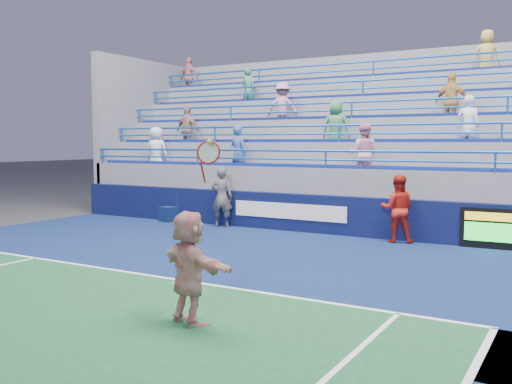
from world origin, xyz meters
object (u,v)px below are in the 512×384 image
Objects in this scene: tennis_player at (189,267)px; line_judge at (222,197)px; judge_chair at (169,213)px; ball_girl at (397,209)px; serve_speed_board at (492,229)px.

line_judge is (-4.81, 8.04, 0.10)m from tennis_player.
judge_chair is 0.50× the size of ball_girl.
tennis_player is at bearing 69.05° from ball_girl.
serve_speed_board is 9.83m from judge_chair.
tennis_player is at bearing 104.82° from line_judge.
serve_speed_board is 8.80m from tennis_player.
tennis_player is (-2.88, -8.31, 0.32)m from serve_speed_board.
judge_chair is (-9.83, -0.16, -0.22)m from serve_speed_board.
ball_girl is at bearing 164.07° from line_judge.
line_judge reaches higher than ball_girl.
tennis_player is 9.37m from line_judge.
line_judge is at bearing 120.87° from tennis_player.
serve_speed_board is 0.82× the size of ball_girl.
serve_speed_board is at bearing 170.07° from ball_girl.
ball_girl is (-2.25, -0.26, 0.38)m from serve_speed_board.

